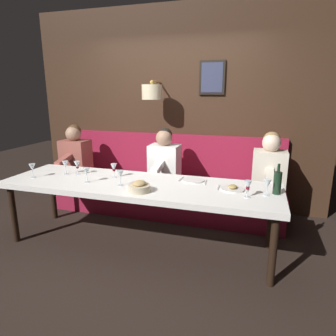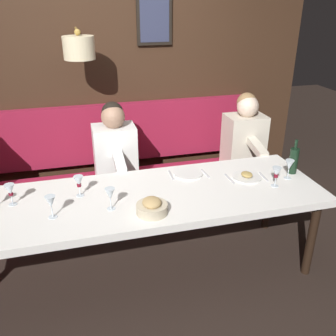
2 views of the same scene
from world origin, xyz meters
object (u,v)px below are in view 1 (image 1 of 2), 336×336
at_px(diner_middle, 75,153).
at_px(wine_glass_3, 87,172).
at_px(wine_glass_5, 77,165).
at_px(bread_bowl, 139,187).
at_px(wine_glass_7, 267,184).
at_px(dining_table, 138,188).
at_px(wine_glass_2, 248,186).
at_px(wine_glass_4, 114,168).
at_px(wine_glass_0, 120,175).
at_px(wine_bottle, 277,182).
at_px(wine_glass_1, 32,168).
at_px(diner_near, 164,159).
at_px(wine_glass_6, 65,165).
at_px(diner_nearest, 269,166).

distance_m(diner_middle, wine_glass_3, 1.32).
bearing_deg(wine_glass_5, bread_bowl, -111.41).
distance_m(wine_glass_7, bread_bowl, 1.23).
relative_size(dining_table, wine_glass_7, 18.46).
bearing_deg(wine_glass_3, wine_glass_2, -89.34).
bearing_deg(wine_glass_4, wine_glass_2, -99.09).
bearing_deg(wine_glass_0, wine_bottle, -82.82).
xyz_separation_m(wine_glass_5, wine_bottle, (-0.05, -2.25, 0.00)).
relative_size(wine_glass_1, wine_glass_7, 1.00).
height_order(wine_glass_0, wine_glass_5, same).
height_order(diner_near, wine_glass_1, diner_near).
distance_m(diner_middle, bread_bowl, 1.89).
relative_size(diner_middle, wine_glass_6, 4.82).
xyz_separation_m(diner_middle, wine_glass_0, (-1.02, -1.23, 0.04)).
relative_size(diner_middle, wine_glass_7, 4.82).
relative_size(wine_glass_2, wine_glass_3, 1.00).
xyz_separation_m(wine_glass_0, wine_glass_4, (0.25, 0.20, -0.00)).
relative_size(wine_glass_2, wine_glass_5, 1.00).
distance_m(diner_nearest, diner_middle, 2.75).
distance_m(wine_glass_6, bread_bowl, 1.14).
bearing_deg(bread_bowl, diner_nearest, -47.42).
bearing_deg(wine_glass_0, wine_glass_1, 91.15).
xyz_separation_m(wine_glass_5, bread_bowl, (-0.37, -0.95, -0.07)).
relative_size(diner_nearest, bread_bowl, 3.60).
bearing_deg(wine_glass_0, wine_glass_7, -85.68).
bearing_deg(dining_table, wine_glass_0, 133.55).
xyz_separation_m(wine_glass_2, wine_glass_3, (-0.02, 1.70, 0.00)).
height_order(diner_near, wine_glass_0, diner_near).
height_order(wine_glass_3, wine_glass_5, same).
bearing_deg(wine_glass_2, wine_glass_1, 90.83).
relative_size(wine_bottle, bread_bowl, 1.36).
bearing_deg(wine_glass_4, diner_near, -25.63).
height_order(wine_glass_6, wine_glass_7, same).
bearing_deg(wine_bottle, diner_near, 59.70).
xyz_separation_m(wine_glass_0, wine_glass_3, (-0.01, 0.40, 0.00)).
bearing_deg(wine_glass_1, diner_near, -50.51).
bearing_deg(diner_middle, wine_glass_2, -111.68).
bearing_deg(wine_bottle, diner_nearest, 3.57).
distance_m(dining_table, wine_glass_6, 0.99).
relative_size(wine_glass_1, wine_glass_2, 1.00).
height_order(diner_nearest, wine_glass_4, diner_nearest).
bearing_deg(wine_glass_4, diner_nearest, -66.03).
xyz_separation_m(wine_glass_1, wine_glass_6, (0.23, -0.28, 0.00)).
height_order(diner_near, wine_glass_5, diner_near).
distance_m(wine_glass_0, wine_glass_7, 1.48).
relative_size(diner_middle, wine_glass_0, 4.82).
bearing_deg(bread_bowl, wine_glass_0, 64.34).
distance_m(diner_nearest, wine_glass_5, 2.34).
bearing_deg(wine_glass_6, bread_bowl, -107.29).
distance_m(wine_glass_1, wine_glass_6, 0.36).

